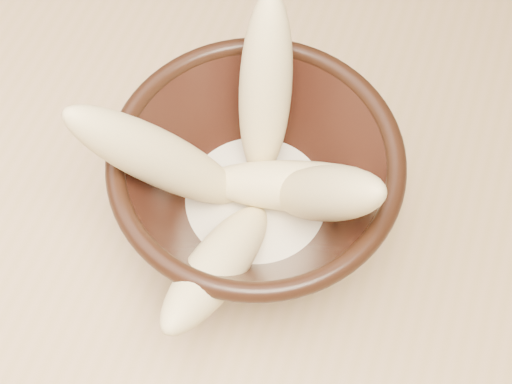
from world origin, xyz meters
TOP-DOWN VIEW (x-y plane):
  - table at (0.00, 0.00)m, footprint 1.20×0.80m
  - bowl at (0.07, 0.11)m, footprint 0.18×0.18m
  - milk_puddle at (0.07, 0.11)m, footprint 0.10×0.10m
  - banana_upright at (0.06, 0.15)m, footprint 0.05×0.09m
  - banana_left at (0.02, 0.08)m, footprint 0.12×0.08m
  - banana_right at (0.11, 0.10)m, footprint 0.10×0.08m
  - banana_across at (0.10, 0.11)m, footprint 0.13×0.06m
  - banana_front at (0.07, 0.04)m, footprint 0.05×0.13m

SIDE VIEW (x-z plane):
  - table at x=0.00m, z-range 0.30..1.05m
  - milk_puddle at x=0.07m, z-range 0.78..0.79m
  - bowl at x=0.07m, z-range 0.76..0.86m
  - banana_across at x=0.10m, z-range 0.79..0.83m
  - banana_front at x=0.07m, z-range 0.77..0.86m
  - banana_right at x=0.11m, z-range 0.78..0.90m
  - banana_upright at x=0.06m, z-range 0.78..0.91m
  - banana_left at x=0.02m, z-range 0.78..0.91m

